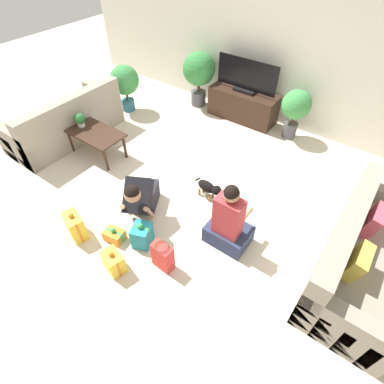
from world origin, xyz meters
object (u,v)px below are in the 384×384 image
gift_box_c (114,262)px  gift_bag_a (163,256)px  dog (209,188)px  tv_console (243,105)px  gift_box_d (142,235)px  gift_box_b (75,226)px  potted_plant_back_left (199,72)px  coffee_table (95,135)px  tv (246,78)px  potted_plant_corner_left (125,82)px  person_kneeling (141,196)px  potted_plant_back_right (296,108)px  sofa_left (66,123)px  sofa_right (362,258)px  person_sitting (229,223)px  gift_box_a (114,235)px  tabletop_plant (80,120)px

gift_box_c → gift_bag_a: bearing=40.9°
dog → gift_bag_a: size_ratio=1.22×
tv_console → gift_box_d: bearing=-81.8°
dog → gift_box_b: (-0.97, -1.53, -0.02)m
potted_plant_back_left → gift_box_b: potted_plant_back_left is taller
coffee_table → tv: bearing=60.7°
coffee_table → potted_plant_corner_left: (-0.64, 1.34, 0.19)m
potted_plant_corner_left → person_kneeling: potted_plant_corner_left is taller
potted_plant_back_left → potted_plant_back_right: size_ratio=1.20×
sofa_left → gift_bag_a: 3.20m
coffee_table → potted_plant_corner_left: potted_plant_corner_left is taller
gift_box_b → gift_box_c: gift_box_b is taller
sofa_right → potted_plant_back_right: bearing=38.4°
tv → gift_box_c: bearing=-82.9°
coffee_table → gift_box_c: coffee_table is taller
sofa_right → gift_bag_a: bearing=123.6°
potted_plant_back_right → person_sitting: size_ratio=0.89×
person_kneeling → gift_box_c: (0.32, -0.82, -0.19)m
coffee_table → gift_bag_a: 2.46m
dog → gift_box_b: gift_box_b is taller
potted_plant_back_right → gift_box_a: size_ratio=3.25×
potted_plant_back_left → gift_box_d: (1.47, -3.26, -0.52)m
person_kneeling → gift_bag_a: size_ratio=2.02×
coffee_table → sofa_right: bearing=2.8°
person_kneeling → gift_box_d: size_ratio=2.20×
sofa_left → gift_bag_a: (3.03, -1.03, -0.11)m
tv_console → dog: size_ratio=2.71×
potted_plant_corner_left → person_kneeling: (2.14, -1.89, -0.25)m
potted_plant_corner_left → gift_box_b: bearing=-57.0°
tv_console → potted_plant_back_right: bearing=-2.9°
tv_console → potted_plant_back_left: potted_plant_back_left is taller
potted_plant_corner_left → gift_box_d: (2.47, -2.25, -0.43)m
tv_console → tabletop_plant: 2.93m
tv_console → dog: tv_console is taller
gift_bag_a → tabletop_plant: (-2.52, 0.99, 0.37)m
sofa_right → person_kneeling: sofa_right is taller
sofa_right → potted_plant_corner_left: bearing=76.3°
potted_plant_back_left → gift_bag_a: 3.88m
potted_plant_back_right → person_kneeling: potted_plant_back_right is taller
coffee_table → potted_plant_back_left: bearing=81.4°
potted_plant_corner_left → gift_box_b: 3.18m
tv_console → tv: size_ratio=1.11×
gift_bag_a → gift_box_d: bearing=166.4°
dog → gift_box_a: (-0.54, -1.30, -0.12)m
potted_plant_corner_left → dog: (2.69, -1.12, -0.39)m
gift_box_d → dog: bearing=78.9°
potted_plant_corner_left → dog: bearing=-22.5°
coffee_table → person_sitting: bearing=-5.9°
tabletop_plant → gift_box_c: bearing=-32.9°
potted_plant_corner_left → gift_box_a: (2.15, -2.42, -0.50)m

